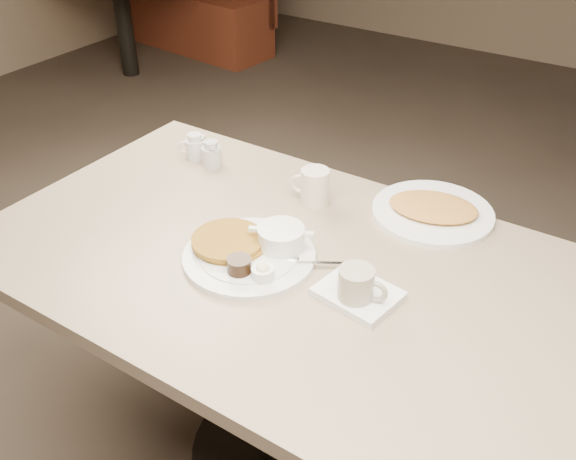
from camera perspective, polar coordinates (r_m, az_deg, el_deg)
The scene contains 8 objects.
diner_table at distance 1.63m, azimuth -0.39°, elevation -7.31°, with size 1.50×0.90×0.75m.
main_plate at distance 1.52m, azimuth -3.21°, elevation -1.72°, with size 0.42×0.42×0.07m.
coffee_mug_near at distance 1.38m, azimuth 6.19°, elevation -5.06°, with size 0.12×0.09×0.09m.
napkin at distance 1.42m, azimuth 6.29°, elevation -5.70°, with size 0.19×0.16×0.02m.
coffee_mug_far at distance 1.71m, azimuth 2.34°, elevation 3.91°, with size 0.12×0.09×0.10m.
creamer_left at distance 1.97m, azimuth -8.35°, elevation 7.35°, with size 0.08×0.07×0.08m.
creamer_right at distance 1.92m, azimuth -6.86°, elevation 6.73°, with size 0.08×0.08×0.08m.
hash_plate at distance 1.72m, azimuth 12.86°, elevation 1.72°, with size 0.39×0.39×0.04m.
Camera 1 is at (0.68, -1.02, 1.66)m, focal length 39.66 mm.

